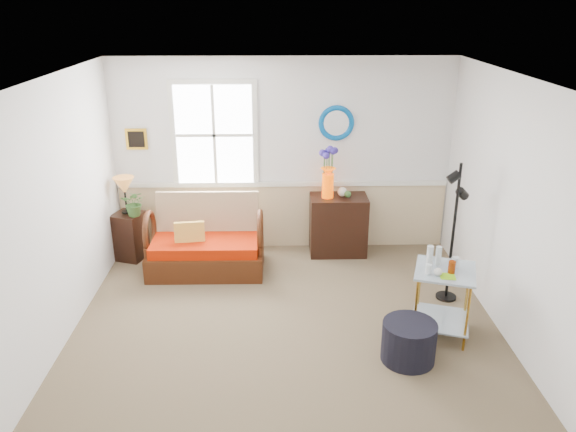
{
  "coord_description": "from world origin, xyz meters",
  "views": [
    {
      "loc": [
        -0.1,
        -4.78,
        3.28
      ],
      "look_at": [
        0.02,
        0.63,
        1.17
      ],
      "focal_mm": 35.0,
      "sensor_mm": 36.0,
      "label": 1
    }
  ],
  "objects_px": {
    "cabinet": "(338,225)",
    "ottoman": "(409,342)",
    "lamp_stand": "(130,236)",
    "loveseat": "(205,236)",
    "floor_lamp": "(453,233)",
    "side_table": "(442,302)"
  },
  "relations": [
    {
      "from": "cabinet",
      "to": "ottoman",
      "type": "relative_size",
      "value": 1.56
    },
    {
      "from": "lamp_stand",
      "to": "cabinet",
      "type": "relative_size",
      "value": 0.78
    },
    {
      "from": "loveseat",
      "to": "ottoman",
      "type": "xyz_separation_m",
      "value": [
        2.16,
        -1.98,
        -0.27
      ]
    },
    {
      "from": "floor_lamp",
      "to": "ottoman",
      "type": "height_order",
      "value": "floor_lamp"
    },
    {
      "from": "cabinet",
      "to": "floor_lamp",
      "type": "distance_m",
      "value": 1.77
    },
    {
      "from": "loveseat",
      "to": "ottoman",
      "type": "distance_m",
      "value": 2.94
    },
    {
      "from": "cabinet",
      "to": "floor_lamp",
      "type": "bearing_deg",
      "value": -48.63
    },
    {
      "from": "loveseat",
      "to": "lamp_stand",
      "type": "height_order",
      "value": "loveseat"
    },
    {
      "from": "floor_lamp",
      "to": "cabinet",
      "type": "bearing_deg",
      "value": 125.36
    },
    {
      "from": "lamp_stand",
      "to": "side_table",
      "type": "xyz_separation_m",
      "value": [
        3.64,
        -1.92,
        0.05
      ]
    },
    {
      "from": "side_table",
      "to": "ottoman",
      "type": "relative_size",
      "value": 1.42
    },
    {
      "from": "loveseat",
      "to": "floor_lamp",
      "type": "xyz_separation_m",
      "value": [
        2.88,
        -0.8,
        0.35
      ]
    },
    {
      "from": "lamp_stand",
      "to": "floor_lamp",
      "type": "xyz_separation_m",
      "value": [
        3.93,
        -1.18,
        0.5
      ]
    },
    {
      "from": "side_table",
      "to": "cabinet",
      "type": "bearing_deg",
      "value": 112.73
    },
    {
      "from": "loveseat",
      "to": "floor_lamp",
      "type": "bearing_deg",
      "value": -15.08
    },
    {
      "from": "floor_lamp",
      "to": "ottoman",
      "type": "relative_size",
      "value": 3.14
    },
    {
      "from": "side_table",
      "to": "ottoman",
      "type": "xyz_separation_m",
      "value": [
        -0.43,
        -0.44,
        -0.17
      ]
    },
    {
      "from": "floor_lamp",
      "to": "ottoman",
      "type": "bearing_deg",
      "value": -127.28
    },
    {
      "from": "ottoman",
      "to": "cabinet",
      "type": "bearing_deg",
      "value": 99.71
    },
    {
      "from": "floor_lamp",
      "to": "side_table",
      "type": "bearing_deg",
      "value": -117.41
    },
    {
      "from": "loveseat",
      "to": "ottoman",
      "type": "bearing_deg",
      "value": -42.13
    },
    {
      "from": "ottoman",
      "to": "loveseat",
      "type": "bearing_deg",
      "value": 137.48
    }
  ]
}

